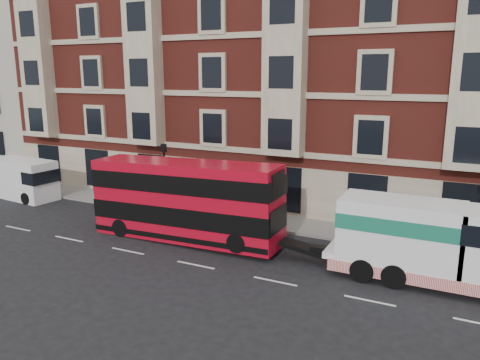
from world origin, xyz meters
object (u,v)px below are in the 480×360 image
at_px(box_van, 23,179).
at_px(tow_truck, 429,242).
at_px(double_decker_bus, 185,199).
at_px(pedestrian, 146,196).

bearing_deg(box_van, tow_truck, 0.49).
height_order(double_decker_bus, pedestrian, double_decker_bus).
relative_size(tow_truck, pedestrian, 4.70).
distance_m(double_decker_bus, pedestrian, 6.39).
xyz_separation_m(tow_truck, box_van, (-27.32, 2.31, -0.49)).
relative_size(double_decker_bus, tow_truck, 1.25).
bearing_deg(tow_truck, double_decker_bus, -180.00).
bearing_deg(box_van, double_decker_bus, -3.28).
xyz_separation_m(double_decker_bus, pedestrian, (-5.23, 3.46, -1.21)).
xyz_separation_m(box_van, pedestrian, (10.03, 1.15, -0.33)).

